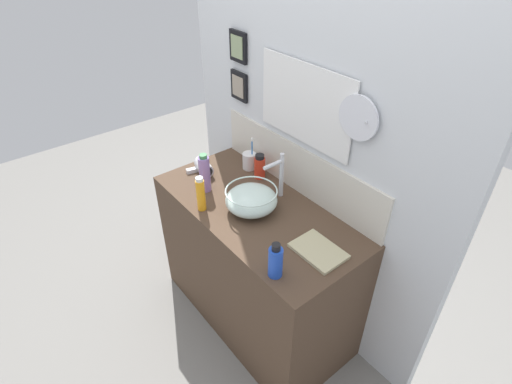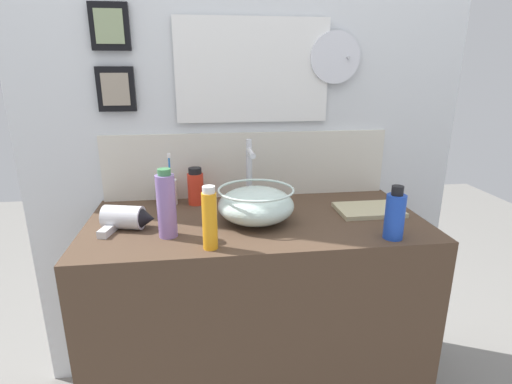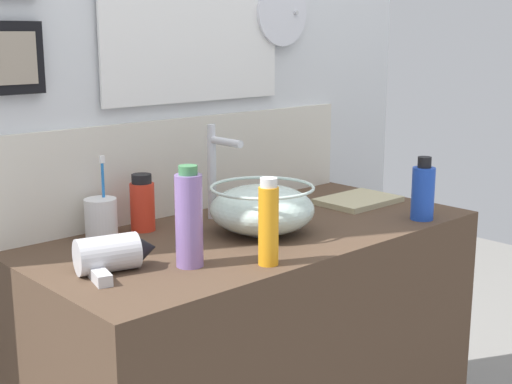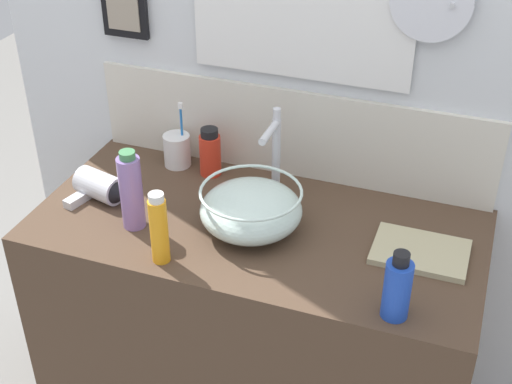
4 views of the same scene
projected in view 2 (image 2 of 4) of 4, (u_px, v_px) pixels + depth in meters
The scene contains 11 objects.
vanity_counter at pixel (256, 321), 1.54m from camera, with size 1.18×0.56×0.84m, color #4C3828.
back_panel at pixel (246, 85), 1.57m from camera, with size 1.78×0.10×2.59m.
glass_bowl_sink at pixel (256, 205), 1.37m from camera, with size 0.26×0.26×0.12m.
faucet at pixel (250, 168), 1.52m from camera, with size 0.02×0.13×0.26m.
hair_drier at pixel (127, 218), 1.32m from camera, with size 0.18×0.14×0.08m.
toothbrush_cup at pixel (167, 192), 1.55m from camera, with size 0.08×0.08×0.20m.
spray_bottle at pixel (196, 187), 1.55m from camera, with size 0.06×0.06×0.15m.
shampoo_bottle at pixel (395, 215), 1.23m from camera, with size 0.06×0.06×0.17m.
soap_dispenser at pixel (210, 219), 1.16m from camera, with size 0.04×0.04×0.19m.
lotion_bottle at pixel (166, 205), 1.24m from camera, with size 0.06×0.06×0.22m.
hand_towel at pixel (369, 210), 1.48m from camera, with size 0.23×0.17×0.02m, color tan.
Camera 2 is at (-0.18, -1.31, 1.35)m, focal length 28.00 mm.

